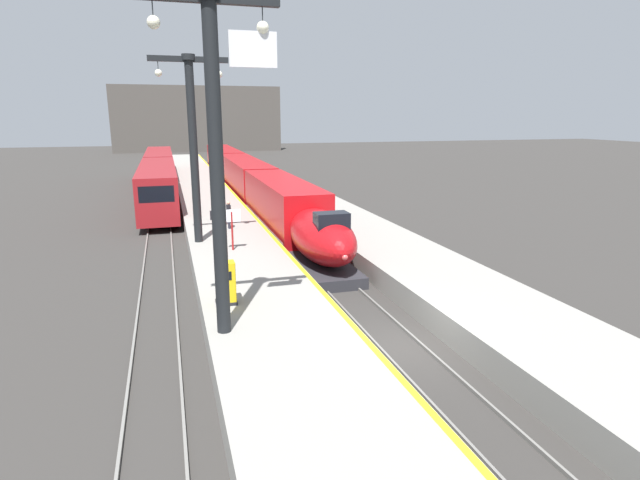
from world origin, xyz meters
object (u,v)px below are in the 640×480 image
Objects in this scene: station_column_mid at (193,133)px; ticket_machine_yellow at (226,285)px; station_column_near at (217,137)px; passenger_mid_platform at (229,213)px; highspeed_train_main at (248,179)px; departure_info_board at (232,221)px; passenger_near_edge at (213,205)px; regional_train_adjacent at (159,174)px; rolling_suitcase at (213,215)px.

ticket_machine_yellow is (0.35, -10.07, -5.10)m from station_column_mid.
station_column_near reaches higher than passenger_mid_platform.
highspeed_train_main reaches higher than departure_info_board.
regional_train_adjacent is at bearing 100.41° from passenger_near_edge.
station_column_mid is at bearing -103.09° from passenger_near_edge.
regional_train_adjacent is 22.87× the size of ticket_machine_yellow.
station_column_near is 6.02× the size of passenger_near_edge.
departure_info_board is (-0.44, -5.24, 0.52)m from passenger_mid_platform.
station_column_near is 10.36× the size of rolling_suitcase.
rolling_suitcase is at bearing -79.60° from regional_train_adjacent.
highspeed_train_main is 5.84× the size of station_column_mid.
rolling_suitcase is (3.52, -19.20, -0.77)m from regional_train_adjacent.
regional_train_adjacent is 21.66× the size of passenger_mid_platform.
regional_train_adjacent is 19.65m from passenger_near_edge.
station_column_mid is 9.96× the size of rolling_suitcase.
passenger_near_edge is at bearing 102.87° from passenger_mid_platform.
highspeed_train_main is 30.94m from ticket_machine_yellow.
passenger_near_edge is (1.30, 18.36, -5.17)m from station_column_near.
station_column_mid is at bearing -102.57° from rolling_suitcase.
passenger_mid_platform is (4.22, -22.24, -0.09)m from regional_train_adjacent.
rolling_suitcase is at bearing -107.60° from highspeed_train_main.
departure_info_board is at bearing 81.53° from station_column_near.
station_column_near is 11.32m from departure_info_board.
departure_info_board reaches higher than rolling_suitcase.
station_column_near is (-5.85, -32.91, 5.25)m from highspeed_train_main.
ticket_machine_yellow is at bearing -85.86° from regional_train_adjacent.
highspeed_train_main is 17.90m from passenger_mid_platform.
station_column_near is at bearing -100.07° from highspeed_train_main.
station_column_near is 6.36× the size of ticket_machine_yellow.
ticket_machine_yellow is at bearing -93.60° from passenger_near_edge.
passenger_mid_platform is at bearing 82.68° from ticket_machine_yellow.
passenger_mid_platform is 5.28m from departure_info_board.
highspeed_train_main reaches higher than passenger_near_edge.
station_column_near is 5.96m from ticket_machine_yellow.
passenger_mid_platform is 3.19m from rolling_suitcase.
station_column_near reaches higher than station_column_mid.
regional_train_adjacent reaches higher than departure_info_board.
passenger_mid_platform is (0.67, -2.92, 0.00)m from passenger_near_edge.
departure_info_board is (1.22, 7.73, 0.77)m from ticket_machine_yellow.
station_column_near reaches higher than rolling_suitcase.
passenger_near_edge is at bearing -107.36° from highspeed_train_main.
station_column_near is at bearing -89.76° from station_column_mid.
passenger_mid_platform is 1.06× the size of ticket_machine_yellow.
station_column_mid is at bearing -124.89° from passenger_mid_platform.
passenger_near_edge is at bearing -77.54° from rolling_suitcase.
passenger_near_edge is 8.17m from departure_info_board.
highspeed_train_main is at bearing 72.64° from passenger_near_edge.
station_column_mid is 11.29m from ticket_machine_yellow.
station_column_mid is 5.79× the size of passenger_mid_platform.
passenger_mid_platform reaches higher than ticket_machine_yellow.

